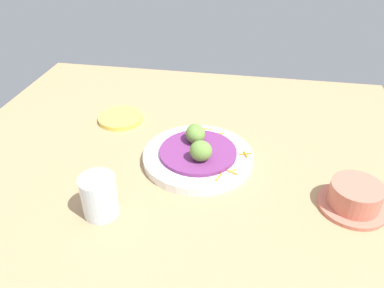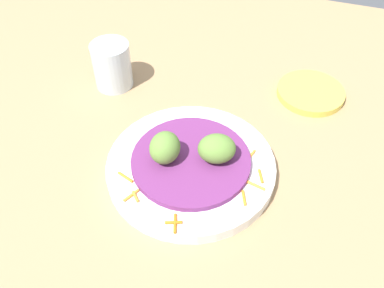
{
  "view_description": "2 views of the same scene",
  "coord_description": "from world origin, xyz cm",
  "px_view_note": "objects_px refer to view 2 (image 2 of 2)",
  "views": [
    {
      "loc": [
        -63.07,
        -14.69,
        52.61
      ],
      "look_at": [
        7.07,
        -2.32,
        5.05
      ],
      "focal_mm": 35.16,
      "sensor_mm": 36.0,
      "label": 1
    },
    {
      "loc": [
        18.06,
        -42.4,
        50.79
      ],
      "look_at": [
        4.72,
        -2.31,
        6.08
      ],
      "focal_mm": 39.77,
      "sensor_mm": 36.0,
      "label": 2
    }
  ],
  "objects_px": {
    "guac_scoop_center": "(165,148)",
    "guac_scoop_left": "(217,149)",
    "side_plate_small": "(311,93)",
    "water_glass": "(112,65)",
    "main_plate": "(191,167)"
  },
  "relations": [
    {
      "from": "guac_scoop_center",
      "to": "side_plate_small",
      "type": "distance_m",
      "value": 0.31
    },
    {
      "from": "guac_scoop_left",
      "to": "side_plate_small",
      "type": "bearing_deg",
      "value": 63.51
    },
    {
      "from": "guac_scoop_center",
      "to": "water_glass",
      "type": "distance_m",
      "value": 0.23
    },
    {
      "from": "main_plate",
      "to": "guac_scoop_left",
      "type": "height_order",
      "value": "guac_scoop_left"
    },
    {
      "from": "main_plate",
      "to": "water_glass",
      "type": "xyz_separation_m",
      "value": [
        -0.2,
        0.15,
        0.03
      ]
    },
    {
      "from": "guac_scoop_center",
      "to": "side_plate_small",
      "type": "relative_size",
      "value": 0.41
    },
    {
      "from": "main_plate",
      "to": "guac_scoop_center",
      "type": "height_order",
      "value": "guac_scoop_center"
    },
    {
      "from": "main_plate",
      "to": "side_plate_small",
      "type": "bearing_deg",
      "value": 58.14
    },
    {
      "from": "guac_scoop_left",
      "to": "guac_scoop_center",
      "type": "distance_m",
      "value": 0.07
    },
    {
      "from": "guac_scoop_center",
      "to": "guac_scoop_left",
      "type": "bearing_deg",
      "value": 18.64
    },
    {
      "from": "side_plate_small",
      "to": "water_glass",
      "type": "distance_m",
      "value": 0.35
    },
    {
      "from": "water_glass",
      "to": "guac_scoop_left",
      "type": "bearing_deg",
      "value": -31.37
    },
    {
      "from": "water_glass",
      "to": "main_plate",
      "type": "bearing_deg",
      "value": -37.8
    },
    {
      "from": "side_plate_small",
      "to": "water_glass",
      "type": "bearing_deg",
      "value": -166.81
    },
    {
      "from": "guac_scoop_center",
      "to": "water_glass",
      "type": "xyz_separation_m",
      "value": [
        -0.16,
        0.16,
        -0.01
      ]
    }
  ]
}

